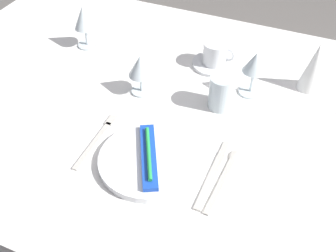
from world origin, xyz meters
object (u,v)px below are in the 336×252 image
spoon_soup (226,173)px  wine_glass_centre (84,19)px  toothbrush_package (149,155)px  fork_outer (98,138)px  wine_glass_right (255,65)px  napkin_folded (314,67)px  wine_glass_left (140,68)px  drink_tumbler (222,92)px  coffee_cup_left (216,53)px  dinner_plate (149,160)px  dinner_knife (212,175)px

spoon_soup → wine_glass_centre: size_ratio=1.47×
toothbrush_package → fork_outer: toothbrush_package is taller
wine_glass_right → napkin_folded: bearing=30.5°
wine_glass_left → wine_glass_right: size_ratio=0.91×
wine_glass_left → spoon_soup: bearing=-32.1°
drink_tumbler → wine_glass_left: bearing=-172.9°
wine_glass_centre → napkin_folded: bearing=4.5°
coffee_cup_left → napkin_folded: (0.30, -0.00, 0.03)m
drink_tumbler → spoon_soup: bearing=-69.0°
fork_outer → napkin_folded: 0.65m
coffee_cup_left → wine_glass_centre: (-0.44, -0.06, 0.05)m
dinner_plate → coffee_cup_left: bearing=87.8°
dinner_knife → spoon_soup: (0.03, 0.02, 0.00)m
dinner_knife → wine_glass_centre: bearing=146.6°
wine_glass_right → drink_tumbler: wine_glass_right is taller
fork_outer → wine_glass_right: size_ratio=1.53×
dinner_plate → wine_glass_right: size_ratio=1.81×
dinner_plate → wine_glass_right: (0.16, 0.37, 0.09)m
wine_glass_left → wine_glass_right: bearing=22.6°
dinner_knife → wine_glass_centre: wine_glass_centre is taller
fork_outer → wine_glass_left: wine_glass_left is taller
drink_tumbler → wine_glass_right: bearing=56.1°
coffee_cup_left → napkin_folded: napkin_folded is taller
spoon_soup → wine_glass_centre: 0.71m
dinner_knife → drink_tumbler: (-0.06, 0.25, 0.05)m
dinner_plate → napkin_folded: 0.56m
dinner_plate → toothbrush_package: toothbrush_package is taller
dinner_knife → coffee_cup_left: size_ratio=2.22×
spoon_soup → drink_tumbler: size_ratio=2.12×
fork_outer → dinner_knife: size_ratio=0.92×
drink_tumbler → dinner_knife: bearing=-76.4°
drink_tumbler → napkin_folded: bearing=40.4°
coffee_cup_left → wine_glass_right: wine_glass_right is taller
coffee_cup_left → napkin_folded: size_ratio=0.67×
dinner_knife → wine_glass_right: wine_glass_right is taller
toothbrush_package → fork_outer: (-0.16, 0.02, -0.02)m
dinner_plate → wine_glass_centre: size_ratio=1.72×
spoon_soup → drink_tumbler: drink_tumbler is taller
toothbrush_package → wine_glass_right: bearing=66.6°
wine_glass_left → wine_glass_right: wine_glass_right is taller
dinner_knife → coffee_cup_left: bearing=107.5°
toothbrush_package → spoon_soup: bearing=12.6°
dinner_knife → wine_glass_left: size_ratio=1.82×
dinner_knife → wine_glass_right: (0.00, 0.35, 0.09)m
coffee_cup_left → fork_outer: bearing=-111.8°
napkin_folded → toothbrush_package: bearing=-124.3°
napkin_folded → wine_glass_left: bearing=-154.6°
wine_glass_centre → wine_glass_right: 0.58m
toothbrush_package → dinner_knife: (0.16, 0.02, -0.02)m
dinner_knife → wine_glass_left: 0.38m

